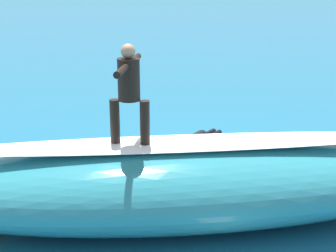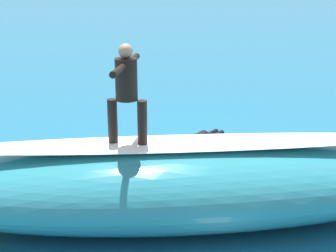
{
  "view_description": "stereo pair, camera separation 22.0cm",
  "coord_description": "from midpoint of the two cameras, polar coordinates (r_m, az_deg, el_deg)",
  "views": [
    {
      "loc": [
        0.95,
        10.35,
        4.48
      ],
      "look_at": [
        0.46,
        0.36,
        1.23
      ],
      "focal_mm": 53.54,
      "sensor_mm": 36.0,
      "label": 1
    },
    {
      "loc": [
        0.73,
        10.35,
        4.48
      ],
      "look_at": [
        0.46,
        0.36,
        1.23
      ],
      "focal_mm": 53.54,
      "sensor_mm": 36.0,
      "label": 2
    }
  ],
  "objects": [
    {
      "name": "wave_crest",
      "position": [
        8.98,
        0.68,
        -6.65
      ],
      "size": [
        9.98,
        3.12,
        1.47
      ],
      "primitive_type": "ellipsoid",
      "rotation": [
        0.0,
        0.0,
        0.06
      ],
      "color": "teal",
      "rests_on": "ground_plane"
    },
    {
      "name": "foam_patch_mid",
      "position": [
        10.2,
        -10.95,
        -8.06
      ],
      "size": [
        1.21,
        1.21,
        0.12
      ],
      "primitive_type": "ellipsoid",
      "rotation": [
        0.0,
        0.0,
        0.8
      ],
      "color": "white",
      "rests_on": "ground_plane"
    },
    {
      "name": "wave_foam_lip",
      "position": [
        8.69,
        0.69,
        -1.99
      ],
      "size": [
        8.41,
        1.38,
        0.08
      ],
      "primitive_type": "ellipsoid",
      "rotation": [
        0.0,
        0.0,
        0.06
      ],
      "color": "white",
      "rests_on": "wave_crest"
    },
    {
      "name": "ground_plane",
      "position": [
        11.31,
        1.71,
        -5.35
      ],
      "size": [
        120.0,
        120.0,
        0.0
      ],
      "primitive_type": "plane",
      "color": "#196084"
    },
    {
      "name": "foam_patch_far",
      "position": [
        12.12,
        -16.31,
        -4.12
      ],
      "size": [
        1.08,
        1.13,
        0.14
      ],
      "primitive_type": "ellipsoid",
      "rotation": [
        0.0,
        0.0,
        2.18
      ],
      "color": "white",
      "rests_on": "ground_plane"
    },
    {
      "name": "surfer_riding",
      "position": [
        8.34,
        -5.23,
        4.43
      ],
      "size": [
        0.68,
        1.62,
        1.72
      ],
      "rotation": [
        0.0,
        0.0,
        -0.19
      ],
      "color": "black",
      "rests_on": "surfboard_riding"
    },
    {
      "name": "surfer_paddling",
      "position": [
        12.78,
        2.77,
        -1.53
      ],
      "size": [
        1.3,
        1.57,
        0.33
      ],
      "rotation": [
        0.0,
        0.0,
        0.91
      ],
      "color": "black",
      "rests_on": "surfboard_paddling"
    },
    {
      "name": "surfboard_paddling",
      "position": [
        12.73,
        2.42,
        -2.45
      ],
      "size": [
        1.82,
        2.12,
        0.07
      ],
      "primitive_type": "ellipsoid",
      "rotation": [
        0.0,
        0.0,
        0.91
      ],
      "color": "yellow",
      "rests_on": "ground_plane"
    },
    {
      "name": "surfboard_riding",
      "position": [
        8.63,
        -5.03,
        -2.25
      ],
      "size": [
        2.24,
        0.95,
        0.06
      ],
      "primitive_type": "ellipsoid",
      "rotation": [
        0.0,
        0.0,
        -0.19
      ],
      "color": "#EAE5C6",
      "rests_on": "wave_crest"
    }
  ]
}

